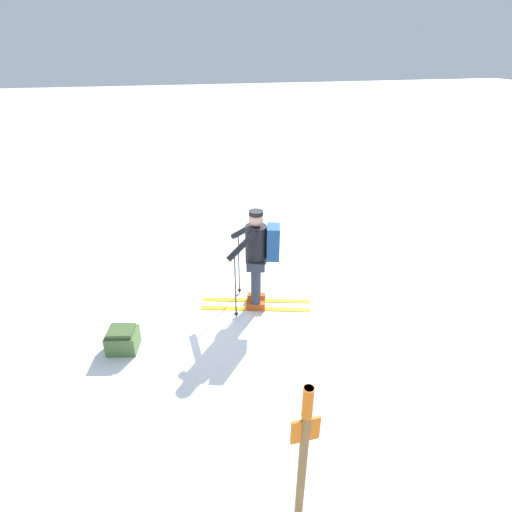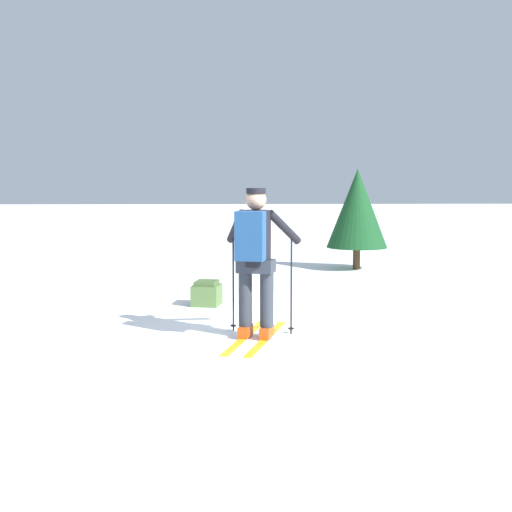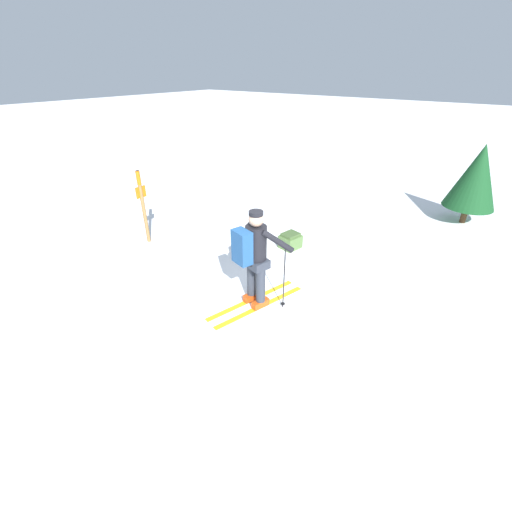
{
  "view_description": "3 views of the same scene",
  "coord_description": "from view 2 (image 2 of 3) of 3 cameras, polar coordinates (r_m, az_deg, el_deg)",
  "views": [
    {
      "loc": [
        1.03,
        5.67,
        3.83
      ],
      "look_at": [
        -0.21,
        0.37,
        0.92
      ],
      "focal_mm": 28.0,
      "sensor_mm": 36.0,
      "label": 1
    },
    {
      "loc": [
        -8.0,
        0.64,
        1.78
      ],
      "look_at": [
        -0.21,
        0.37,
        0.92
      ],
      "focal_mm": 50.0,
      "sensor_mm": 36.0,
      "label": 2
    },
    {
      "loc": [
        -3.92,
        -2.43,
        3.53
      ],
      "look_at": [
        -0.21,
        0.37,
        0.92
      ],
      "focal_mm": 24.0,
      "sensor_mm": 36.0,
      "label": 3
    }
  ],
  "objects": [
    {
      "name": "skier",
      "position": [
        7.81,
        -0.06,
        0.27
      ],
      "size": [
        1.82,
        0.94,
        1.67
      ],
      "color": "gold",
      "rests_on": "ground_plane"
    },
    {
      "name": "ground_plane",
      "position": [
        8.22,
        2.51,
        -6.21
      ],
      "size": [
        80.0,
        80.0,
        0.0
      ],
      "primitive_type": "plane",
      "color": "white"
    },
    {
      "name": "pine_tree",
      "position": [
        13.91,
        8.11,
        3.79
      ],
      "size": [
        1.17,
        1.17,
        1.95
      ],
      "color": "#4C331E",
      "rests_on": "ground_plane"
    },
    {
      "name": "dropped_backpack",
      "position": [
        10.0,
        -3.96,
        -3.02
      ],
      "size": [
        0.48,
        0.44,
        0.35
      ],
      "color": "#4C6B38",
      "rests_on": "ground_plane"
    }
  ]
}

